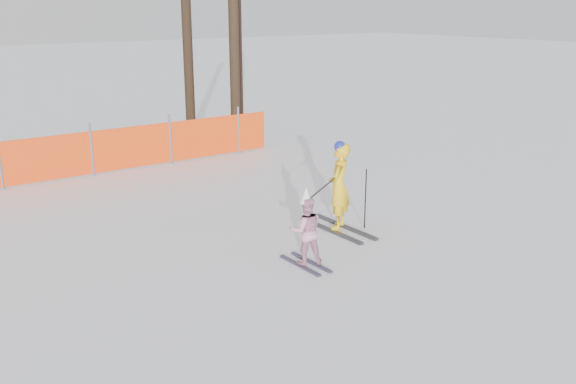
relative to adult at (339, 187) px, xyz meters
name	(u,v)px	position (x,y,z in m)	size (l,w,h in m)	color
ground	(307,260)	(-1.32, -0.80, -0.79)	(120.00, 120.00, 0.00)	white
adult	(339,187)	(0.00, 0.00, 0.00)	(0.67, 1.62, 1.61)	black
child	(306,230)	(-1.44, -0.92, -0.23)	(0.63, 0.97, 1.24)	black
ski_poles	(343,192)	(-0.22, -0.35, 0.02)	(1.81, 0.81, 1.09)	black
tree_trunks	(221,38)	(2.86, 8.77, 2.08)	(2.67, 2.27, 6.81)	black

